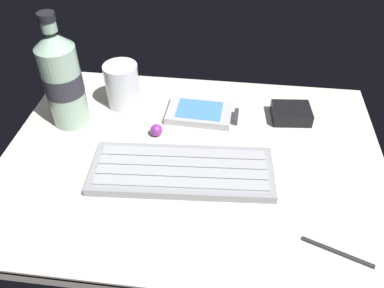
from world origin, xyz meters
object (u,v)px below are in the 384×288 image
(keyboard, at_px, (182,170))
(juice_cup, at_px, (123,87))
(handheld_device, at_px, (203,113))
(water_bottle, at_px, (62,79))
(trackball_mouse, at_px, (156,130))
(stylus_pen, at_px, (338,251))
(charger_block, at_px, (291,113))

(keyboard, distance_m, juice_cup, 0.23)
(keyboard, distance_m, handheld_device, 0.16)
(keyboard, height_order, water_bottle, water_bottle)
(trackball_mouse, relative_size, stylus_pen, 0.23)
(handheld_device, distance_m, stylus_pen, 0.34)
(handheld_device, bearing_deg, keyboard, -96.56)
(trackball_mouse, bearing_deg, juice_cup, 132.94)
(charger_block, xyz_separation_m, trackball_mouse, (-0.24, -0.08, -0.00))
(handheld_device, xyz_separation_m, juice_cup, (-0.16, 0.02, 0.03))
(handheld_device, xyz_separation_m, water_bottle, (-0.24, -0.04, 0.08))
(handheld_device, height_order, trackball_mouse, trackball_mouse)
(juice_cup, distance_m, stylus_pen, 0.47)
(trackball_mouse, xyz_separation_m, stylus_pen, (0.28, -0.21, -0.01))
(handheld_device, height_order, water_bottle, water_bottle)
(water_bottle, xyz_separation_m, trackball_mouse, (0.16, -0.02, -0.08))
(stylus_pen, bearing_deg, trackball_mouse, 164.31)
(juice_cup, height_order, water_bottle, water_bottle)
(charger_block, bearing_deg, stylus_pen, -81.29)
(handheld_device, relative_size, water_bottle, 0.63)
(handheld_device, xyz_separation_m, trackball_mouse, (-0.08, -0.06, 0.00))
(trackball_mouse, bearing_deg, keyboard, -56.98)
(handheld_device, height_order, charger_block, charger_block)
(keyboard, bearing_deg, trackball_mouse, 123.02)
(charger_block, bearing_deg, trackball_mouse, -162.13)
(keyboard, xyz_separation_m, charger_block, (0.18, 0.17, 0.00))
(water_bottle, relative_size, charger_block, 2.97)
(keyboard, bearing_deg, handheld_device, 83.44)
(keyboard, xyz_separation_m, water_bottle, (-0.22, 0.11, 0.08))
(charger_block, bearing_deg, juice_cup, 178.43)
(trackball_mouse, bearing_deg, charger_block, 17.87)
(water_bottle, bearing_deg, keyboard, -26.80)
(handheld_device, distance_m, water_bottle, 0.26)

